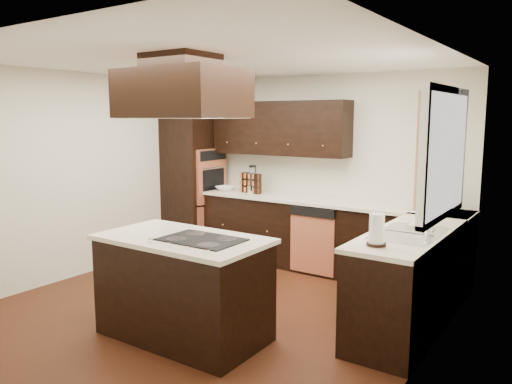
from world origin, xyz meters
TOP-DOWN VIEW (x-y plane):
  - floor at (0.00, 0.00)m, footprint 4.20×4.20m
  - ceiling at (0.00, 0.00)m, footprint 4.20×4.20m
  - wall_back at (0.00, 2.11)m, footprint 4.20×0.02m
  - wall_front at (0.00, -2.11)m, footprint 4.20×0.02m
  - wall_left at (-2.11, 0.00)m, footprint 0.02×4.20m
  - wall_right at (2.11, 0.00)m, footprint 0.02×4.20m
  - oven_column at (-1.78, 1.71)m, footprint 0.65×0.75m
  - wall_oven_face at (-1.43, 1.71)m, footprint 0.05×0.62m
  - base_cabinets_back at (0.03, 1.80)m, footprint 2.93×0.60m
  - base_cabinets_right at (1.80, 0.90)m, footprint 0.60×2.40m
  - countertop_back at (0.03, 1.79)m, footprint 2.93×0.63m
  - countertop_right at (1.79, 0.90)m, footprint 0.63×2.40m
  - upper_cabinets at (-0.43, 1.93)m, footprint 2.00×0.34m
  - dishwasher_front at (0.33, 1.50)m, footprint 0.60×0.05m
  - window_frame at (2.07, 0.55)m, footprint 0.06×1.32m
  - window_pane at (2.10, 0.55)m, footprint 0.00×1.20m
  - curtain_left at (2.01, 0.13)m, footprint 0.02×0.34m
  - curtain_right at (2.01, 0.97)m, footprint 0.02×0.34m
  - sink_rim at (1.80, 0.55)m, footprint 0.52×0.84m
  - island at (0.20, -0.69)m, footprint 1.46×0.80m
  - island_top at (0.20, -0.69)m, footprint 1.51×0.85m
  - cooktop at (0.42, -0.68)m, footprint 0.69×0.46m
  - range_hood at (0.10, -0.55)m, footprint 1.05×0.72m
  - hood_duct at (0.10, -0.55)m, footprint 0.55×0.50m
  - blender_base at (-0.75, 1.77)m, footprint 0.15×0.15m
  - blender_pitcher at (-0.75, 1.77)m, footprint 0.13×0.13m
  - spice_rack at (-0.78, 1.77)m, footprint 0.34×0.16m
  - mixing_bowl at (-1.20, 1.74)m, footprint 0.30×0.30m
  - soap_bottle at (1.80, 0.98)m, footprint 0.12×0.12m
  - paper_towel at (1.71, -0.03)m, footprint 0.16×0.16m

SIDE VIEW (x-z plane):
  - floor at x=0.00m, z-range -0.02..0.00m
  - dishwasher_front at x=0.33m, z-range 0.04..0.76m
  - base_cabinets_back at x=0.03m, z-range 0.00..0.88m
  - base_cabinets_right at x=1.80m, z-range 0.00..0.88m
  - island at x=0.20m, z-range 0.00..0.88m
  - countertop_back at x=0.03m, z-range 0.88..0.92m
  - countertop_right at x=1.79m, z-range 0.88..0.92m
  - island_top at x=0.20m, z-range 0.88..0.92m
  - sink_rim at x=1.80m, z-range 0.92..0.93m
  - cooktop at x=0.42m, z-range 0.92..0.93m
  - mixing_bowl at x=-1.20m, z-range 0.92..0.98m
  - blender_base at x=-0.75m, z-range 0.92..1.02m
  - soap_bottle at x=1.80m, z-range 0.92..1.13m
  - paper_towel at x=1.71m, z-range 0.92..1.19m
  - spice_rack at x=-0.78m, z-range 0.92..1.20m
  - oven_column at x=-1.78m, z-range 0.00..2.12m
  - wall_oven_face at x=-1.43m, z-range 0.73..1.51m
  - blender_pitcher at x=-0.75m, z-range 1.02..1.28m
  - wall_back at x=0.00m, z-range 0.00..2.50m
  - wall_front at x=0.00m, z-range 0.00..2.50m
  - wall_left at x=-2.11m, z-range 0.00..2.50m
  - wall_right at x=2.11m, z-range 0.00..2.50m
  - window_frame at x=2.07m, z-range 1.09..2.21m
  - window_pane at x=2.10m, z-range 1.15..2.15m
  - curtain_left at x=2.01m, z-range 1.25..2.15m
  - curtain_right at x=2.01m, z-range 1.25..2.15m
  - upper_cabinets at x=-0.43m, z-range 1.45..2.17m
  - range_hood at x=0.10m, z-range 1.95..2.37m
  - hood_duct at x=0.10m, z-range 2.37..2.50m
  - ceiling at x=0.00m, z-range 2.50..2.52m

